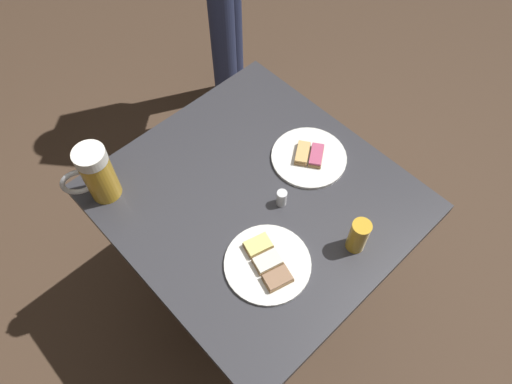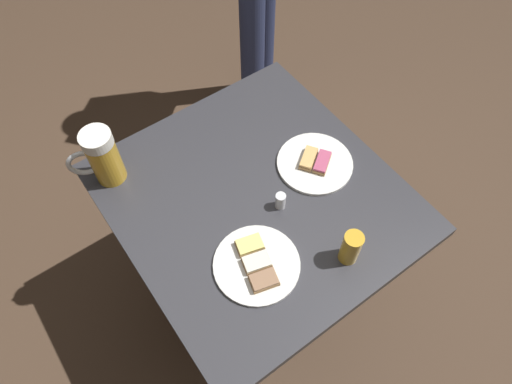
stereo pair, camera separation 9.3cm
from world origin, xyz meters
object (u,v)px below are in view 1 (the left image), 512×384
object	(u,v)px
plate_near	(268,263)
beer_mug	(96,174)
beer_glass_small	(358,236)
salt_shaker	(282,198)
plate_far	(309,157)

from	to	relation	value
plate_near	beer_mug	distance (m)	0.52
beer_glass_small	salt_shaker	distance (m)	0.23
beer_mug	beer_glass_small	world-z (taller)	beer_mug
plate_near	beer_mug	world-z (taller)	beer_mug
plate_near	beer_glass_small	bearing A→B (deg)	-119.90
beer_mug	salt_shaker	size ratio (longest dim) A/B	3.51
plate_far	beer_mug	size ratio (longest dim) A/B	1.22
beer_mug	salt_shaker	bearing A→B (deg)	-137.36
plate_far	salt_shaker	xyz separation A→B (m)	(-0.05, 0.17, 0.02)
plate_far	beer_mug	distance (m)	0.60
beer_glass_small	salt_shaker	xyz separation A→B (m)	(0.23, 0.05, -0.03)
beer_mug	salt_shaker	xyz separation A→B (m)	(-0.37, -0.34, -0.07)
plate_near	salt_shaker	distance (m)	0.19
plate_far	beer_glass_small	size ratio (longest dim) A/B	2.05
salt_shaker	beer_glass_small	bearing A→B (deg)	-167.97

